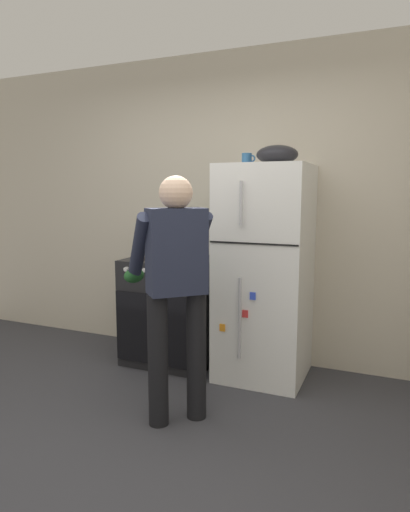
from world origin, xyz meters
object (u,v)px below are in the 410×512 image
(person_cook, at_px, (175,278))
(mixing_bowl, at_px, (277,155))
(coffee_mug, at_px, (247,159))
(stove_range, at_px, (172,310))
(red_pot, at_px, (187,251))
(refrigerator, at_px, (265,273))

(person_cook, bearing_deg, mixing_bowl, 65.94)
(coffee_mug, bearing_deg, mixing_bowl, -10.99)
(person_cook, height_order, coffee_mug, coffee_mug)
(person_cook, distance_m, mixing_bowl, 1.31)
(stove_range, xyz_separation_m, person_cook, (0.50, -0.92, 0.49))
(person_cook, bearing_deg, red_pot, 110.97)
(red_pot, distance_m, coffee_mug, 0.91)
(stove_range, xyz_separation_m, red_pot, (0.16, -0.04, 0.54))
(refrigerator, bearing_deg, person_cook, -109.82)
(refrigerator, height_order, red_pot, refrigerator)
(red_pot, distance_m, mixing_bowl, 1.08)
(refrigerator, bearing_deg, stove_range, -179.31)
(stove_range, bearing_deg, coffee_mug, 5.28)
(refrigerator, relative_size, coffee_mug, 15.25)
(person_cook, bearing_deg, coffee_mug, 80.89)
(red_pot, bearing_deg, person_cook, -69.03)
(red_pot, bearing_deg, refrigerator, 4.24)
(refrigerator, relative_size, person_cook, 1.07)
(person_cook, relative_size, red_pot, 4.50)
(refrigerator, height_order, mixing_bowl, mixing_bowl)
(coffee_mug, xyz_separation_m, mixing_bowl, (0.26, -0.05, 0.02))
(refrigerator, relative_size, red_pot, 4.80)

